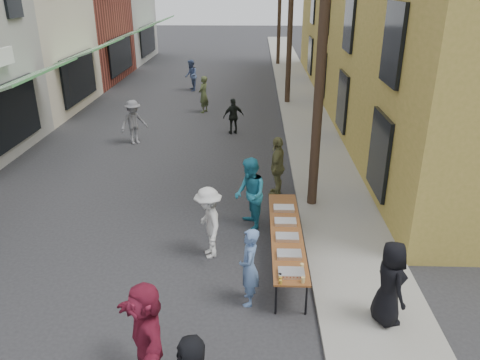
# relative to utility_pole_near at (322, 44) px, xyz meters

# --- Properties ---
(ground) EXTENTS (120.00, 120.00, 0.00)m
(ground) POSITION_rel_utility_pole_near_xyz_m (-4.30, -3.00, -4.50)
(ground) COLOR #28282B
(ground) RESTS_ON ground
(sidewalk) EXTENTS (2.20, 60.00, 0.10)m
(sidewalk) POSITION_rel_utility_pole_near_xyz_m (0.70, 12.00, -4.45)
(sidewalk) COLOR gray
(sidewalk) RESTS_ON ground
(storefront_row) EXTENTS (8.00, 37.00, 9.00)m
(storefront_row) POSITION_rel_utility_pole_near_xyz_m (-14.30, 11.96, -0.38)
(storefront_row) COLOR maroon
(storefront_row) RESTS_ON ground
(building_ochre) EXTENTS (10.00, 28.00, 10.00)m
(building_ochre) POSITION_rel_utility_pole_near_xyz_m (6.80, 11.00, 0.50)
(building_ochre) COLOR olive
(building_ochre) RESTS_ON ground
(utility_pole_near) EXTENTS (0.26, 0.26, 9.00)m
(utility_pole_near) POSITION_rel_utility_pole_near_xyz_m (0.00, 0.00, 0.00)
(utility_pole_near) COLOR #2D2116
(utility_pole_near) RESTS_ON ground
(utility_pole_mid) EXTENTS (0.26, 0.26, 9.00)m
(utility_pole_mid) POSITION_rel_utility_pole_near_xyz_m (0.00, 12.00, 0.00)
(utility_pole_mid) COLOR #2D2116
(utility_pole_mid) RESTS_ON ground
(utility_pole_far) EXTENTS (0.26, 0.26, 9.00)m
(utility_pole_far) POSITION_rel_utility_pole_near_xyz_m (0.00, 24.00, 0.00)
(utility_pole_far) COLOR #2D2116
(utility_pole_far) RESTS_ON ground
(serving_table) EXTENTS (0.70, 4.00, 0.75)m
(serving_table) POSITION_rel_utility_pole_near_xyz_m (-0.91, -2.87, -3.79)
(serving_table) COLOR brown
(serving_table) RESTS_ON ground
(catering_tray_sausage) EXTENTS (0.50, 0.33, 0.08)m
(catering_tray_sausage) POSITION_rel_utility_pole_near_xyz_m (-0.91, -4.52, -3.71)
(catering_tray_sausage) COLOR maroon
(catering_tray_sausage) RESTS_ON serving_table
(catering_tray_foil_b) EXTENTS (0.50, 0.33, 0.08)m
(catering_tray_foil_b) POSITION_rel_utility_pole_near_xyz_m (-0.91, -3.87, -3.71)
(catering_tray_foil_b) COLOR #B2B2B7
(catering_tray_foil_b) RESTS_ON serving_table
(catering_tray_buns) EXTENTS (0.50, 0.33, 0.08)m
(catering_tray_buns) POSITION_rel_utility_pole_near_xyz_m (-0.91, -3.17, -3.71)
(catering_tray_buns) COLOR tan
(catering_tray_buns) RESTS_ON serving_table
(catering_tray_foil_d) EXTENTS (0.50, 0.33, 0.08)m
(catering_tray_foil_d) POSITION_rel_utility_pole_near_xyz_m (-0.91, -2.47, -3.71)
(catering_tray_foil_d) COLOR #B2B2B7
(catering_tray_foil_d) RESTS_ON serving_table
(catering_tray_buns_end) EXTENTS (0.50, 0.33, 0.08)m
(catering_tray_buns_end) POSITION_rel_utility_pole_near_xyz_m (-0.91, -1.77, -3.71)
(catering_tray_buns_end) COLOR tan
(catering_tray_buns_end) RESTS_ON serving_table
(condiment_jar_a) EXTENTS (0.07, 0.07, 0.08)m
(condiment_jar_a) POSITION_rel_utility_pole_near_xyz_m (-1.13, -4.82, -3.71)
(condiment_jar_a) COLOR #A57F26
(condiment_jar_a) RESTS_ON serving_table
(condiment_jar_b) EXTENTS (0.07, 0.07, 0.08)m
(condiment_jar_b) POSITION_rel_utility_pole_near_xyz_m (-1.13, -4.72, -3.71)
(condiment_jar_b) COLOR #A57F26
(condiment_jar_b) RESTS_ON serving_table
(condiment_jar_c) EXTENTS (0.07, 0.07, 0.08)m
(condiment_jar_c) POSITION_rel_utility_pole_near_xyz_m (-1.13, -4.62, -3.71)
(condiment_jar_c) COLOR #A57F26
(condiment_jar_c) RESTS_ON serving_table
(cup_stack) EXTENTS (0.08, 0.08, 0.12)m
(cup_stack) POSITION_rel_utility_pole_near_xyz_m (-0.71, -4.77, -3.69)
(cup_stack) COLOR tan
(cup_stack) RESTS_ON serving_table
(guest_front_b) EXTENTS (0.40, 0.60, 1.64)m
(guest_front_b) POSITION_rel_utility_pole_near_xyz_m (-1.72, -4.40, -3.68)
(guest_front_b) COLOR #5776A8
(guest_front_b) RESTS_ON ground
(guest_front_c) EXTENTS (0.93, 1.08, 1.90)m
(guest_front_c) POSITION_rel_utility_pole_near_xyz_m (-1.75, -1.33, -3.55)
(guest_front_c) COLOR teal
(guest_front_c) RESTS_ON ground
(guest_front_d) EXTENTS (0.95, 1.26, 1.72)m
(guest_front_d) POSITION_rel_utility_pole_near_xyz_m (-2.68, -2.71, -3.64)
(guest_front_d) COLOR silver
(guest_front_d) RESTS_ON ground
(guest_front_e) EXTENTS (0.69, 1.15, 1.83)m
(guest_front_e) POSITION_rel_utility_pole_near_xyz_m (-0.97, 0.71, -3.59)
(guest_front_e) COLOR olive
(guest_front_e) RESTS_ON ground
(guest_queue_back) EXTENTS (1.29, 1.72, 1.80)m
(guest_queue_back) POSITION_rel_utility_pole_near_xyz_m (-3.29, -6.40, -3.60)
(guest_queue_back) COLOR maroon
(guest_queue_back) RESTS_ON ground
(server) EXTENTS (0.69, 0.90, 1.65)m
(server) POSITION_rel_utility_pole_near_xyz_m (0.83, -4.98, -3.57)
(server) COLOR black
(server) RESTS_ON sidewalk
(passerby_left) EXTENTS (1.26, 1.22, 1.73)m
(passerby_left) POSITION_rel_utility_pole_near_xyz_m (-6.37, 5.34, -3.64)
(passerby_left) COLOR slate
(passerby_left) RESTS_ON ground
(passerby_mid) EXTENTS (0.95, 0.64, 1.50)m
(passerby_mid) POSITION_rel_utility_pole_near_xyz_m (-2.55, 6.74, -3.75)
(passerby_mid) COLOR black
(passerby_mid) RESTS_ON ground
(passerby_right) EXTENTS (0.63, 0.75, 1.76)m
(passerby_right) POSITION_rel_utility_pole_near_xyz_m (-4.15, 10.11, -3.62)
(passerby_right) COLOR #46522F
(passerby_right) RESTS_ON ground
(passerby_far) EXTENTS (0.81, 0.96, 1.76)m
(passerby_far) POSITION_rel_utility_pole_near_xyz_m (-5.38, 14.91, -3.62)
(passerby_far) COLOR #495C8E
(passerby_far) RESTS_ON ground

